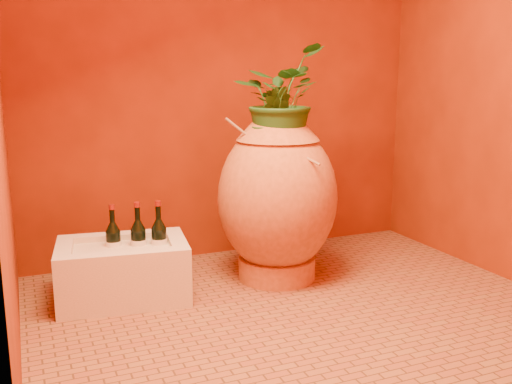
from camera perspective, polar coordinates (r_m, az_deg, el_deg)
name	(u,v)px	position (r m, az deg, el deg)	size (l,w,h in m)	color
floor	(300,309)	(2.82, 4.39, -11.61)	(2.50, 2.50, 0.00)	brown
wall_back	(226,50)	(3.51, -2.98, 13.95)	(2.50, 0.02, 2.50)	#611D05
amphora	(277,197)	(3.09, 2.15, -0.47)	(0.77, 0.77, 0.93)	#C16D36
stone_basin	(123,272)	(2.97, -13.14, -7.76)	(0.68, 0.51, 0.30)	beige
wine_bottle_a	(159,241)	(2.95, -9.66, -4.88)	(0.08, 0.08, 0.33)	black
wine_bottle_b	(139,242)	(2.96, -11.66, -4.95)	(0.08, 0.08, 0.32)	black
wine_bottle_c	(114,244)	(2.97, -14.05, -5.05)	(0.08, 0.08, 0.31)	black
wall_tap	(291,108)	(3.59, 3.50, 8.41)	(0.07, 0.14, 0.16)	olive
plant_main	(279,98)	(3.03, 2.32, 9.36)	(0.50, 0.43, 0.55)	#1C4E1C
plant_side	(271,122)	(2.97, 1.49, 7.05)	(0.20, 0.16, 0.36)	#1C4E1C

